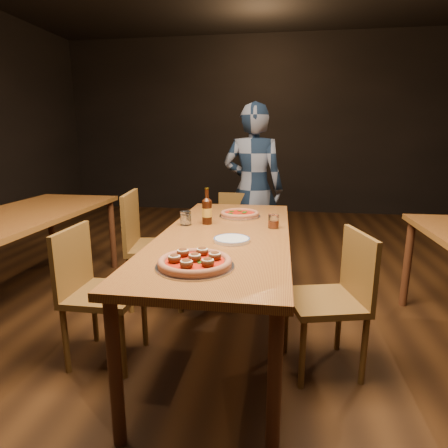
# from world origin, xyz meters

# --- Properties ---
(ground) EXTENTS (9.00, 9.00, 0.00)m
(ground) POSITION_xyz_m (0.00, 0.00, 0.00)
(ground) COLOR black
(room_shell) EXTENTS (9.00, 9.00, 9.00)m
(room_shell) POSITION_xyz_m (0.00, 0.00, 1.86)
(room_shell) COLOR black
(room_shell) RESTS_ON ground
(table_main) EXTENTS (0.80, 2.00, 0.75)m
(table_main) POSITION_xyz_m (0.00, 0.00, 0.68)
(table_main) COLOR maroon
(table_main) RESTS_ON ground
(table_left) EXTENTS (0.80, 2.00, 0.75)m
(table_left) POSITION_xyz_m (-1.70, 0.30, 0.68)
(table_left) COLOR maroon
(table_left) RESTS_ON ground
(chair_main_nw) EXTENTS (0.41, 0.41, 0.87)m
(chair_main_nw) POSITION_xyz_m (-0.68, -0.32, 0.43)
(chair_main_nw) COLOR brown
(chair_main_nw) RESTS_ON ground
(chair_main_sw) EXTENTS (0.51, 0.51, 0.96)m
(chair_main_sw) POSITION_xyz_m (-0.62, 0.51, 0.48)
(chair_main_sw) COLOR brown
(chair_main_sw) RESTS_ON ground
(chair_main_e) EXTENTS (0.49, 0.49, 0.87)m
(chair_main_e) POSITION_xyz_m (0.61, -0.22, 0.43)
(chair_main_e) COLOR brown
(chair_main_e) RESTS_ON ground
(chair_end) EXTENTS (0.41, 0.41, 0.84)m
(chair_end) POSITION_xyz_m (-0.08, 1.17, 0.42)
(chair_end) COLOR brown
(chair_end) RESTS_ON ground
(pizza_meatball) EXTENTS (0.37, 0.37, 0.07)m
(pizza_meatball) POSITION_xyz_m (-0.05, -0.64, 0.78)
(pizza_meatball) COLOR #B7B7BF
(pizza_meatball) RESTS_ON table_main
(pizza_margherita) EXTENTS (0.31, 0.31, 0.04)m
(pizza_margherita) POSITION_xyz_m (0.04, 0.50, 0.77)
(pizza_margherita) COLOR #B7B7BF
(pizza_margherita) RESTS_ON table_main
(plate_stack) EXTENTS (0.21, 0.21, 0.02)m
(plate_stack) POSITION_xyz_m (0.07, -0.19, 0.76)
(plate_stack) COLOR white
(plate_stack) RESTS_ON table_main
(beer_bottle) EXTENTS (0.07, 0.07, 0.25)m
(beer_bottle) POSITION_xyz_m (-0.16, 0.23, 0.84)
(beer_bottle) COLOR black
(beer_bottle) RESTS_ON table_main
(water_glass) EXTENTS (0.08, 0.08, 0.10)m
(water_glass) POSITION_xyz_m (-0.30, 0.17, 0.80)
(water_glass) COLOR white
(water_glass) RESTS_ON table_main
(amber_glass) EXTENTS (0.07, 0.07, 0.09)m
(amber_glass) POSITION_xyz_m (0.30, 0.18, 0.79)
(amber_glass) COLOR #A13D12
(amber_glass) RESTS_ON table_main
(diner) EXTENTS (0.65, 0.47, 1.66)m
(diner) POSITION_xyz_m (0.07, 1.44, 0.83)
(diner) COLOR black
(diner) RESTS_ON ground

